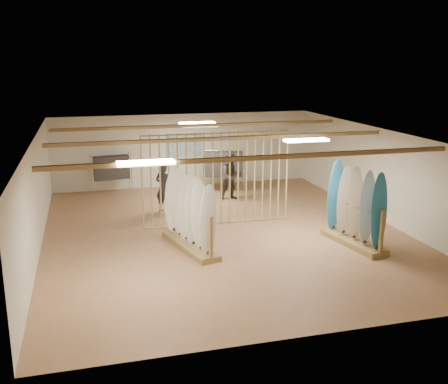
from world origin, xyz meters
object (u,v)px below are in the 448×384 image
object	(u,v)px
rack_left	(190,224)
shopper_a	(164,185)
rack_right	(355,219)
clothing_rack_b	(224,164)
shopper_b	(232,173)
clothing_rack_a	(111,168)

from	to	relation	value
rack_left	shopper_a	distance (m)	3.54
rack_right	clothing_rack_b	distance (m)	6.75
shopper_a	clothing_rack_b	bearing A→B (deg)	-99.12
clothing_rack_b	shopper_a	distance (m)	3.31
clothing_rack_b	rack_left	bearing A→B (deg)	-97.34
rack_left	shopper_b	world-z (taller)	rack_left
clothing_rack_a	shopper_a	size ratio (longest dim) A/B	0.81
clothing_rack_b	shopper_b	xyz separation A→B (m)	(-0.02, -1.11, -0.11)
clothing_rack_a	clothing_rack_b	world-z (taller)	clothing_rack_b
shopper_a	rack_right	bearing A→B (deg)	176.95
rack_right	shopper_a	bearing A→B (deg)	125.46
clothing_rack_a	clothing_rack_b	xyz separation A→B (m)	(4.06, -0.81, 0.08)
clothing_rack_a	clothing_rack_b	distance (m)	4.14
rack_left	clothing_rack_a	size ratio (longest dim) A/B	1.70
rack_right	clothing_rack_a	world-z (taller)	rack_right
clothing_rack_a	rack_right	bearing A→B (deg)	-58.60
shopper_b	clothing_rack_a	bearing A→B (deg)	151.25
clothing_rack_a	shopper_a	distance (m)	3.26
rack_left	rack_right	world-z (taller)	rack_right
rack_left	clothing_rack_a	distance (m)	6.64
rack_right	shopper_b	world-z (taller)	rack_right
rack_left	clothing_rack_a	bearing A→B (deg)	89.98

